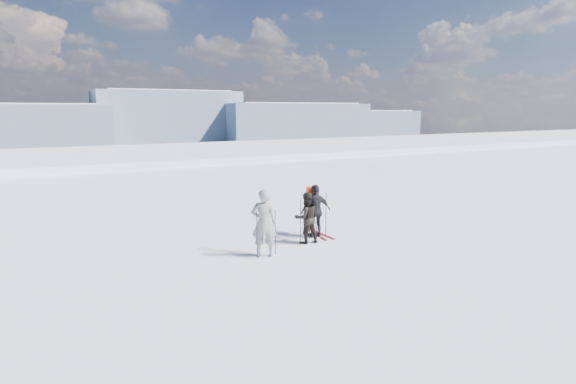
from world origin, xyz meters
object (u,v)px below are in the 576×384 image
skier_grey (264,223)px  skier_pack (316,211)px  skier_dark (306,218)px  skis_loose (317,233)px

skier_grey → skier_pack: 2.38m
skier_grey → skier_dark: bearing=-136.3°
skier_dark → skis_loose: size_ratio=0.89×
skier_pack → skier_dark: bearing=41.7°
skier_grey → skier_pack: skier_grey is taller
skier_grey → skis_loose: skier_grey is taller
skis_loose → skier_pack: bearing=-129.4°
skier_grey → skier_pack: (2.18, 0.94, -0.10)m
skier_grey → skier_dark: 1.70m
skier_grey → skis_loose: bearing=-127.8°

